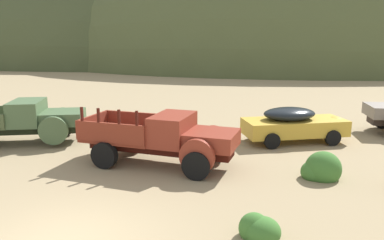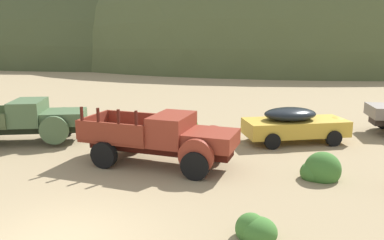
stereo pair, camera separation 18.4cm
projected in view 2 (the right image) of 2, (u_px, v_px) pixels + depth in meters
hill_center at (140, 57)px, 88.12m from camera, size 105.02×78.60×49.89m
hill_distant at (293, 64)px, 64.21m from camera, size 81.80×50.25×46.87m
truck_weathered_green at (27, 120)px, 16.49m from camera, size 6.01×3.31×1.89m
truck_rust_red at (170, 139)px, 13.50m from camera, size 5.92×3.39×2.16m
car_faded_yellow at (298, 124)px, 16.56m from camera, size 4.97×2.84×1.57m
bush_front_left at (162, 137)px, 16.82m from camera, size 0.77×0.71×0.80m
bush_between_trucks at (255, 231)px, 8.68m from camera, size 0.97×0.82×0.76m
bush_near_barrel at (322, 170)px, 12.33m from camera, size 1.32×1.07×1.18m
bush_back_edge at (189, 126)px, 19.06m from camera, size 0.95×0.80×0.67m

